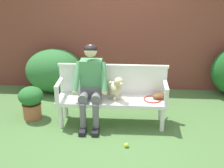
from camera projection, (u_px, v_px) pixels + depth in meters
The scene contains 13 objects.
ground_plane at pixel (112, 123), 5.24m from camera, with size 40.00×40.00×0.00m, color #4C753D.
brick_garden_fence at pixel (118, 38), 6.48m from camera, with size 8.00×0.30×2.08m, color brown.
hedge_bush_far_left at pixel (55, 71), 6.39m from camera, with size 1.17×0.88×0.89m, color #337538.
garden_bench at pixel (112, 102), 5.10m from camera, with size 1.76×0.51×0.45m.
bench_backrest at pixel (113, 79), 5.20m from camera, with size 1.80×0.06×0.50m.
bench_armrest_left_end at pixel (58, 88), 4.98m from camera, with size 0.06×0.51×0.28m.
bench_armrest_right_end at pixel (166, 90), 4.87m from camera, with size 0.06×0.51×0.28m.
person_seated at pixel (91, 83), 4.99m from camera, with size 0.56×0.66×1.32m.
dog_on_bench at pixel (116, 88), 4.98m from camera, with size 0.31×0.38×0.40m.
tennis_racket at pixel (153, 99), 5.05m from camera, with size 0.37×0.58×0.03m.
baseball_glove at pixel (159, 96), 5.06m from camera, with size 0.22×0.17×0.09m, color brown.
tennis_ball at pixel (126, 145), 4.55m from camera, with size 0.07×0.07×0.07m, color #CCDB33.
potted_plant at pixel (31, 101), 5.30m from camera, with size 0.42×0.42×0.57m.
Camera 1 is at (0.31, -4.65, 2.49)m, focal length 50.79 mm.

